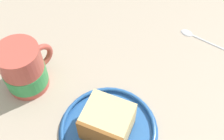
{
  "coord_description": "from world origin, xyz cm",
  "views": [
    {
      "loc": [
        -31.53,
        10.29,
        48.67
      ],
      "look_at": [
        0.96,
        2.48,
        3.0
      ],
      "focal_mm": 44.91,
      "sensor_mm": 36.0,
      "label": 1
    }
  ],
  "objects_px": {
    "small_plate": "(108,129)",
    "teaspoon": "(196,36)",
    "tea_mug": "(24,69)",
    "cake_slice": "(108,122)"
  },
  "relations": [
    {
      "from": "small_plate",
      "to": "teaspoon",
      "type": "distance_m",
      "value": 0.31
    },
    {
      "from": "small_plate",
      "to": "tea_mug",
      "type": "bearing_deg",
      "value": 43.65
    },
    {
      "from": "small_plate",
      "to": "tea_mug",
      "type": "height_order",
      "value": "tea_mug"
    },
    {
      "from": "small_plate",
      "to": "teaspoon",
      "type": "bearing_deg",
      "value": -54.32
    },
    {
      "from": "tea_mug",
      "to": "teaspoon",
      "type": "bearing_deg",
      "value": -83.97
    },
    {
      "from": "tea_mug",
      "to": "teaspoon",
      "type": "xyz_separation_m",
      "value": [
        0.04,
        -0.39,
        -0.05
      ]
    },
    {
      "from": "teaspoon",
      "to": "tea_mug",
      "type": "bearing_deg",
      "value": 96.03
    },
    {
      "from": "small_plate",
      "to": "tea_mug",
      "type": "relative_size",
      "value": 1.73
    },
    {
      "from": "teaspoon",
      "to": "small_plate",
      "type": "bearing_deg",
      "value": 125.68
    },
    {
      "from": "small_plate",
      "to": "cake_slice",
      "type": "distance_m",
      "value": 0.03
    }
  ]
}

